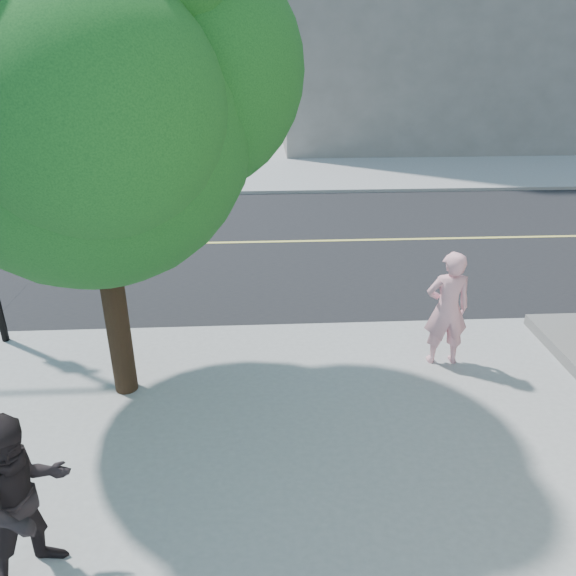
{
  "coord_description": "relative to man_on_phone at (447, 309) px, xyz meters",
  "views": [
    {
      "loc": [
        3.83,
        -8.41,
        4.71
      ],
      "look_at": [
        4.23,
        -1.05,
        1.3
      ],
      "focal_mm": 34.29,
      "sensor_mm": 36.0,
      "label": 1
    }
  ],
  "objects": [
    {
      "name": "ground",
      "position": [
        -6.57,
        1.31,
        -1.02
      ],
      "size": [
        140.0,
        140.0,
        0.0
      ],
      "primitive_type": "plane",
      "color": "black",
      "rests_on": "ground"
    },
    {
      "name": "road_ew",
      "position": [
        -6.57,
        5.81,
        -1.02
      ],
      "size": [
        140.0,
        9.0,
        0.01
      ],
      "primitive_type": "cube",
      "color": "black",
      "rests_on": "ground"
    },
    {
      "name": "sidewalk_ne",
      "position": [
        6.93,
        22.81,
        -0.96
      ],
      "size": [
        29.0,
        25.0,
        0.12
      ],
      "primitive_type": "cube",
      "color": "gray",
      "rests_on": "ground"
    },
    {
      "name": "man_on_phone",
      "position": [
        0.0,
        0.0,
        0.0
      ],
      "size": [
        0.67,
        0.45,
        1.81
      ],
      "primitive_type": "imported",
      "rotation": [
        0.0,
        0.0,
        3.12
      ],
      "color": "pink",
      "rests_on": "sidewalk_se"
    },
    {
      "name": "pedestrian",
      "position": [
        -4.86,
        -3.39,
        -0.02
      ],
      "size": [
        1.07,
        1.08,
        1.76
      ],
      "primitive_type": "imported",
      "rotation": [
        0.0,
        0.0,
        0.83
      ],
      "color": "black",
      "rests_on": "sidewalk_se"
    },
    {
      "name": "street_tree",
      "position": [
        -4.58,
        -0.46,
        3.22
      ],
      "size": [
        4.81,
        4.37,
        6.39
      ],
      "rotation": [
        0.0,
        0.0,
        -0.34
      ],
      "color": "black",
      "rests_on": "sidewalk_se"
    }
  ]
}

